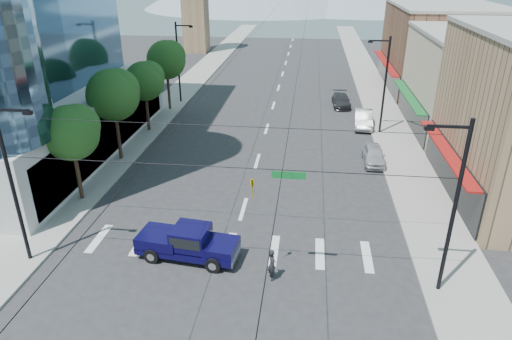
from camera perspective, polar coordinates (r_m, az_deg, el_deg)
The scene contains 17 objects.
ground at distance 25.36m, azimuth -3.57°, elevation -11.55°, with size 160.00×160.00×0.00m, color #28282B.
sidewalk_left at distance 63.93m, azimuth -8.02°, elevation 10.96°, with size 4.00×120.00×0.15m, color gray.
sidewalk_right at distance 62.43m, azimuth 14.21°, elevation 10.13°, with size 4.00×120.00×0.15m, color gray.
shop_mid at distance 48.08m, azimuth 26.48°, elevation 9.55°, with size 12.00×14.00×9.00m, color tan.
shop_far at distance 62.99m, azimuth 22.11°, elevation 13.83°, with size 12.00×18.00×10.00m, color brown.
tree_near at distance 31.79m, azimuth -21.90°, elevation 4.57°, with size 3.65×3.64×6.71m.
tree_midnear at distance 37.61m, azimuth -17.22°, elevation 9.15°, with size 4.09×4.09×7.52m.
tree_midfar at distance 44.04m, azimuth -13.60°, elevation 10.90°, with size 3.65×3.64×6.71m.
tree_far at distance 50.40m, azimuth -11.00°, elevation 13.52°, with size 4.09×4.09×7.52m.
signal_rig at distance 22.02m, azimuth -3.84°, elevation -3.33°, with size 21.80×0.20×9.00m.
lamp_pole_nw at distance 53.13m, azimuth -9.59°, elevation 13.46°, with size 2.00×0.25×9.00m.
lamp_pole_ne at distance 43.79m, azimuth 15.68°, elevation 10.53°, with size 2.00×0.25×9.00m.
pickup_truck at distance 25.51m, azimuth -8.57°, elevation -8.86°, with size 5.81×2.71×1.90m.
pedestrian at distance 23.75m, azimuth 2.01°, elevation -11.71°, with size 0.64×0.42×1.76m, color black.
parked_car_near at distance 38.05m, azimuth 14.51°, elevation 1.84°, with size 1.67×4.14×1.41m, color silver.
parked_car_mid at distance 46.44m, azimuth 13.26°, elevation 6.24°, with size 1.69×4.85×1.60m, color silver.
parked_car_far at distance 52.87m, azimuth 10.60°, elevation 8.56°, with size 1.89×4.64×1.35m, color #2C2C2E.
Camera 1 is at (3.94, -20.09, 14.96)m, focal length 32.00 mm.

